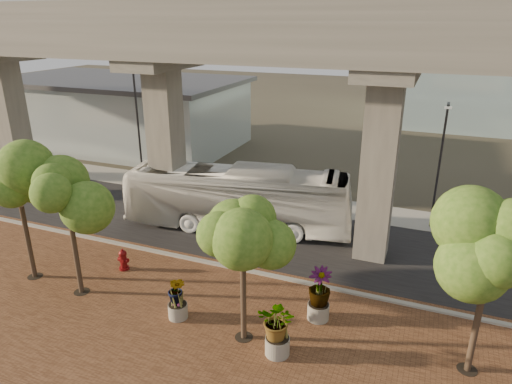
% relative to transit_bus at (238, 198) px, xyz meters
% --- Properties ---
extents(ground, '(160.00, 160.00, 0.00)m').
position_rel_transit_bus_xyz_m(ground, '(1.77, -2.56, -1.82)').
color(ground, '#383429').
rests_on(ground, ground).
extents(brick_plaza, '(70.00, 13.00, 0.06)m').
position_rel_transit_bus_xyz_m(brick_plaza, '(1.77, -10.56, -1.79)').
color(brick_plaza, brown).
rests_on(brick_plaza, ground).
extents(asphalt_road, '(90.00, 8.00, 0.04)m').
position_rel_transit_bus_xyz_m(asphalt_road, '(1.77, -0.56, -1.80)').
color(asphalt_road, black).
rests_on(asphalt_road, ground).
extents(curb_strip, '(70.00, 0.25, 0.16)m').
position_rel_transit_bus_xyz_m(curb_strip, '(1.77, -4.56, -1.74)').
color(curb_strip, '#9E9C93').
rests_on(curb_strip, ground).
extents(far_sidewalk, '(90.00, 3.00, 0.06)m').
position_rel_transit_bus_xyz_m(far_sidewalk, '(1.77, 4.94, -1.79)').
color(far_sidewalk, '#9E9C93').
rests_on(far_sidewalk, ground).
extents(transit_viaduct, '(72.00, 5.60, 12.40)m').
position_rel_transit_bus_xyz_m(transit_viaduct, '(1.77, -0.56, 5.46)').
color(transit_viaduct, gray).
rests_on(transit_viaduct, ground).
extents(station_pavilion, '(23.00, 13.00, 6.30)m').
position_rel_transit_bus_xyz_m(station_pavilion, '(-18.23, 13.44, 1.39)').
color(station_pavilion, '#A8BAC1').
rests_on(station_pavilion, ground).
extents(transit_bus, '(13.42, 5.16, 3.65)m').
position_rel_transit_bus_xyz_m(transit_bus, '(0.00, 0.00, 0.00)').
color(transit_bus, white).
rests_on(transit_bus, ground).
extents(fire_hydrant, '(0.55, 0.49, 1.09)m').
position_rel_transit_bus_xyz_m(fire_hydrant, '(-3.19, -6.60, -1.24)').
color(fire_hydrant, '#650B0D').
rests_on(fire_hydrant, ground).
extents(planter_front, '(2.01, 2.01, 2.21)m').
position_rel_transit_bus_xyz_m(planter_front, '(5.77, -9.50, -0.43)').
color(planter_front, '#A19991').
rests_on(planter_front, ground).
extents(planter_right, '(2.16, 2.16, 2.31)m').
position_rel_transit_bus_xyz_m(planter_right, '(6.62, -6.90, -0.36)').
color(planter_right, '#A6A396').
rests_on(planter_right, ground).
extents(planter_left, '(1.77, 1.77, 1.95)m').
position_rel_transit_bus_xyz_m(planter_left, '(1.27, -8.95, -0.58)').
color(planter_left, '#AFAA9E').
rests_on(planter_left, ground).
extents(street_tree_far_west, '(3.99, 3.99, 6.61)m').
position_rel_transit_bus_xyz_m(street_tree_far_west, '(-6.72, -8.74, 3.01)').
color(street_tree_far_west, '#4E392C').
rests_on(street_tree_far_west, ground).
extents(street_tree_near_west, '(3.61, 3.61, 6.06)m').
position_rel_transit_bus_xyz_m(street_tree_near_west, '(-3.73, -8.96, 2.63)').
color(street_tree_near_west, '#4E392C').
rests_on(street_tree_near_west, ground).
extents(street_tree_near_east, '(3.60, 3.60, 5.99)m').
position_rel_transit_bus_xyz_m(street_tree_near_east, '(4.27, -9.11, 2.57)').
color(street_tree_near_east, '#4E392C').
rests_on(street_tree_near_east, ground).
extents(street_tree_far_east, '(3.75, 3.75, 6.37)m').
position_rel_transit_bus_xyz_m(street_tree_far_east, '(12.21, -7.80, 2.88)').
color(street_tree_far_east, '#4E392C').
rests_on(street_tree_far_east, ground).
extents(streetlamp_west, '(0.42, 1.23, 8.50)m').
position_rel_transit_bus_xyz_m(streetlamp_west, '(-10.09, 4.76, 3.14)').
color(streetlamp_west, '#29292D').
rests_on(streetlamp_west, ground).
extents(streetlamp_east, '(0.36, 1.06, 7.35)m').
position_rel_transit_bus_xyz_m(streetlamp_east, '(10.54, 4.13, 2.47)').
color(streetlamp_east, '#29292E').
rests_on(streetlamp_east, ground).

